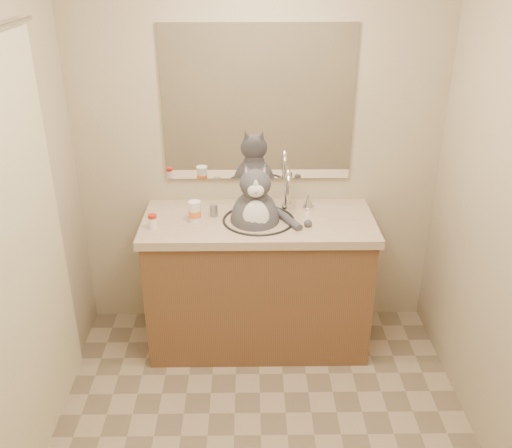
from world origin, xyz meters
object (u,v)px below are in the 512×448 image
at_px(cat, 255,217).
at_px(pill_bottle_orange, 195,212).
at_px(grey_canister, 214,210).
at_px(pill_bottle_redcap, 153,221).

distance_m(cat, pill_bottle_orange, 0.35).
bearing_deg(pill_bottle_orange, grey_canister, 34.47).
height_order(cat, pill_bottle_redcap, cat).
bearing_deg(grey_canister, cat, -16.46).
height_order(pill_bottle_orange, grey_canister, pill_bottle_orange).
height_order(pill_bottle_redcap, pill_bottle_orange, pill_bottle_orange).
distance_m(pill_bottle_redcap, pill_bottle_orange, 0.24).
xyz_separation_m(pill_bottle_orange, grey_canister, (0.10, 0.07, -0.02)).
relative_size(cat, pill_bottle_redcap, 6.84).
relative_size(pill_bottle_redcap, grey_canister, 1.13).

